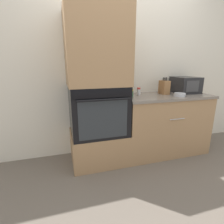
# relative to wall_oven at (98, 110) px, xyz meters

# --- Properties ---
(ground_plane) EXTENTS (12.00, 12.00, 0.00)m
(ground_plane) POSITION_rel_wall_oven_xyz_m (0.36, -0.30, -0.73)
(ground_plane) COLOR #6B6056
(wall_back) EXTENTS (8.00, 0.05, 2.50)m
(wall_back) POSITION_rel_wall_oven_xyz_m (0.36, 0.33, 0.52)
(wall_back) COLOR silver
(wall_back) RESTS_ON ground_plane
(oven_cabinet_base) EXTENTS (0.73, 0.60, 0.41)m
(oven_cabinet_base) POSITION_rel_wall_oven_xyz_m (0.00, 0.00, -0.52)
(oven_cabinet_base) COLOR #A87F56
(oven_cabinet_base) RESTS_ON ground_plane
(wall_oven) EXTENTS (0.70, 0.64, 0.63)m
(wall_oven) POSITION_rel_wall_oven_xyz_m (0.00, 0.00, 0.00)
(wall_oven) COLOR black
(wall_oven) RESTS_ON oven_cabinet_base
(oven_cabinet_upper) EXTENTS (0.73, 0.60, 0.89)m
(oven_cabinet_upper) POSITION_rel_wall_oven_xyz_m (-0.00, 0.00, 0.76)
(oven_cabinet_upper) COLOR #A87F56
(oven_cabinet_upper) RESTS_ON wall_oven
(counter_unit) EXTENTS (1.27, 0.63, 0.87)m
(counter_unit) POSITION_rel_wall_oven_xyz_m (0.99, 0.00, -0.29)
(counter_unit) COLOR #A87F56
(counter_unit) RESTS_ON ground_plane
(microwave) EXTENTS (0.34, 0.36, 0.24)m
(microwave) POSITION_rel_wall_oven_xyz_m (1.39, 0.10, 0.26)
(microwave) COLOR #232326
(microwave) RESTS_ON counter_unit
(knife_block) EXTENTS (0.10, 0.16, 0.24)m
(knife_block) POSITION_rel_wall_oven_xyz_m (1.00, 0.07, 0.24)
(knife_block) COLOR olive
(knife_block) RESTS_ON counter_unit
(bowl) EXTENTS (0.15, 0.15, 0.04)m
(bowl) POSITION_rel_wall_oven_xyz_m (1.12, -0.15, 0.17)
(bowl) COLOR silver
(bowl) RESTS_ON counter_unit
(condiment_jar_near) EXTENTS (0.05, 0.05, 0.10)m
(condiment_jar_near) POSITION_rel_wall_oven_xyz_m (0.62, 0.11, 0.20)
(condiment_jar_near) COLOR silver
(condiment_jar_near) RESTS_ON counter_unit
(condiment_jar_mid) EXTENTS (0.06, 0.06, 0.10)m
(condiment_jar_mid) POSITION_rel_wall_oven_xyz_m (0.46, -0.00, 0.19)
(condiment_jar_mid) COLOR #427047
(condiment_jar_mid) RESTS_ON counter_unit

